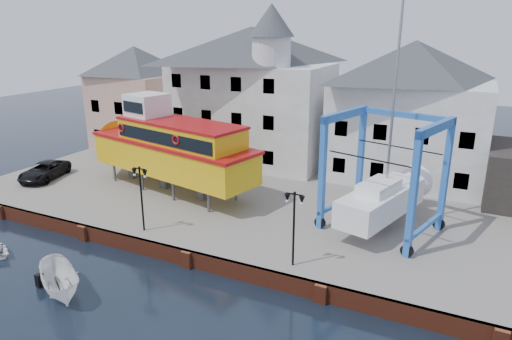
% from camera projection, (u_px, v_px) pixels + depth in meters
% --- Properties ---
extents(ground, '(140.00, 140.00, 0.00)m').
position_uv_depth(ground, '(187.00, 267.00, 26.23)').
color(ground, black).
rests_on(ground, ground).
extents(hardstanding, '(44.00, 22.00, 1.00)m').
position_uv_depth(hardstanding, '(267.00, 197.00, 35.51)').
color(hardstanding, slate).
rests_on(hardstanding, ground).
extents(quay_wall, '(44.00, 0.47, 1.00)m').
position_uv_depth(quay_wall, '(188.00, 258.00, 26.17)').
color(quay_wall, maroon).
rests_on(quay_wall, ground).
extents(building_pink, '(8.00, 7.00, 10.30)m').
position_uv_depth(building_pink, '(138.00, 97.00, 47.29)').
color(building_pink, '#CFA78A').
rests_on(building_pink, hardstanding).
extents(building_white_main, '(14.00, 8.30, 14.00)m').
position_uv_depth(building_white_main, '(253.00, 93.00, 41.81)').
color(building_white_main, silver).
rests_on(building_white_main, hardstanding).
extents(building_white_right, '(12.00, 8.00, 11.20)m').
position_uv_depth(building_white_right, '(410.00, 112.00, 36.79)').
color(building_white_right, silver).
rests_on(building_white_right, hardstanding).
extents(lamp_post_left, '(1.12, 0.32, 4.20)m').
position_uv_depth(lamp_post_left, '(140.00, 182.00, 27.66)').
color(lamp_post_left, black).
rests_on(lamp_post_left, hardstanding).
extents(lamp_post_right, '(1.12, 0.32, 4.20)m').
position_uv_depth(lamp_post_right, '(294.00, 210.00, 23.50)').
color(lamp_post_right, black).
rests_on(lamp_post_right, hardstanding).
extents(tour_boat, '(17.18, 7.50, 7.28)m').
position_uv_depth(tour_boat, '(163.00, 146.00, 35.05)').
color(tour_boat, '#59595E').
rests_on(tour_boat, hardstanding).
extents(travel_lift, '(7.56, 9.44, 13.83)m').
position_uv_depth(travel_lift, '(388.00, 191.00, 28.75)').
color(travel_lift, blue).
rests_on(travel_lift, hardstanding).
extents(van, '(3.60, 5.43, 1.39)m').
position_uv_depth(van, '(44.00, 171.00, 38.05)').
color(van, black).
rests_on(van, hardstanding).
extents(motorboat_a, '(4.65, 3.73, 1.71)m').
position_uv_depth(motorboat_a, '(62.00, 294.00, 23.57)').
color(motorboat_a, white).
rests_on(motorboat_a, ground).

